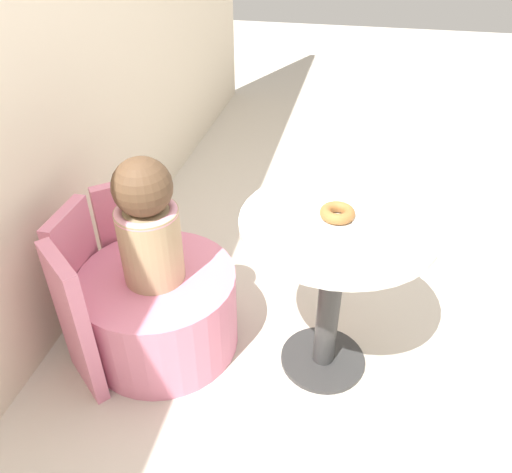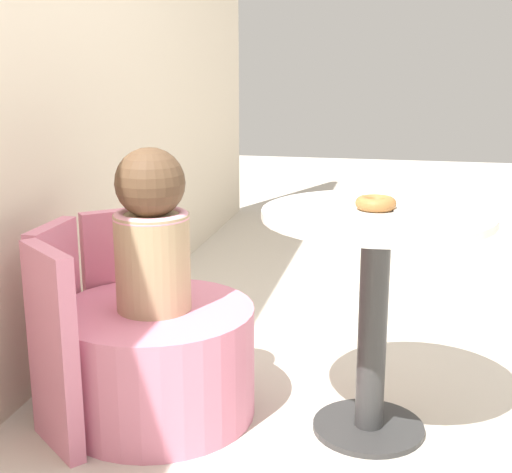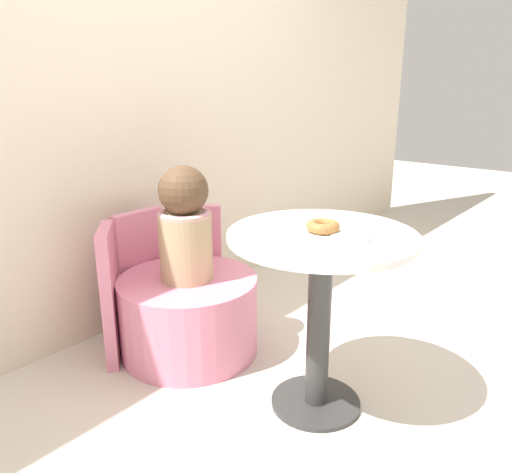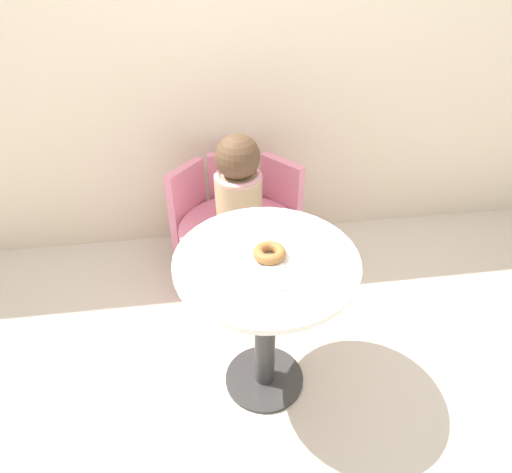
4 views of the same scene
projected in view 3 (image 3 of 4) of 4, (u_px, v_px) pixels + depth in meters
The scene contains 8 objects.
ground_plane at pixel (318, 392), 2.02m from camera, with size 12.00×12.00×0.00m, color beige.
back_wall at pixel (125, 82), 2.35m from camera, with size 6.00×0.06×2.40m.
round_table at pixel (320, 282), 1.79m from camera, with size 0.67×0.67×0.70m.
tub_chair at pixel (189, 315), 2.28m from camera, with size 0.63×0.63×0.36m.
booth_backrest at pixel (151, 276), 2.40m from camera, with size 0.73×0.26×0.61m.
child_figure at pixel (185, 225), 2.15m from camera, with size 0.23×0.23×0.51m.
donut at pixel (323, 226), 1.74m from camera, with size 0.12×0.12×0.04m.
paper_napkin at pixel (350, 238), 1.67m from camera, with size 0.15×0.15×0.01m.
Camera 3 is at (-1.50, -0.92, 1.20)m, focal length 35.00 mm.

